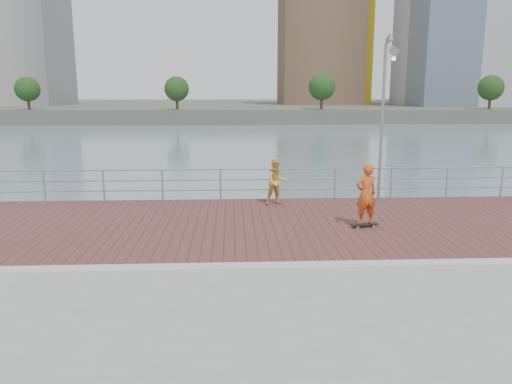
{
  "coord_description": "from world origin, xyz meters",
  "views": [
    {
      "loc": [
        -0.6,
        -10.46,
        3.87
      ],
      "look_at": [
        0.0,
        2.0,
        1.3
      ],
      "focal_mm": 35.0,
      "sensor_mm": 36.0,
      "label": 1
    }
  ],
  "objects_px": {
    "guardrail": "(249,181)",
    "skateboarder": "(366,194)",
    "street_lamp": "(387,91)",
    "bystander": "(276,182)"
  },
  "relations": [
    {
      "from": "guardrail",
      "to": "skateboarder",
      "type": "bearing_deg",
      "value": -50.91
    },
    {
      "from": "guardrail",
      "to": "street_lamp",
      "type": "height_order",
      "value": "street_lamp"
    },
    {
      "from": "guardrail",
      "to": "bystander",
      "type": "height_order",
      "value": "bystander"
    },
    {
      "from": "street_lamp",
      "to": "bystander",
      "type": "relative_size",
      "value": 3.48
    },
    {
      "from": "street_lamp",
      "to": "bystander",
      "type": "height_order",
      "value": "street_lamp"
    },
    {
      "from": "guardrail",
      "to": "bystander",
      "type": "xyz_separation_m",
      "value": [
        0.89,
        -0.89,
        0.11
      ]
    },
    {
      "from": "street_lamp",
      "to": "bystander",
      "type": "bearing_deg",
      "value": 179.98
    },
    {
      "from": "bystander",
      "to": "street_lamp",
      "type": "bearing_deg",
      "value": -13.94
    },
    {
      "from": "street_lamp",
      "to": "skateboarder",
      "type": "distance_m",
      "value": 4.37
    },
    {
      "from": "bystander",
      "to": "skateboarder",
      "type": "bearing_deg",
      "value": -66.8
    }
  ]
}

